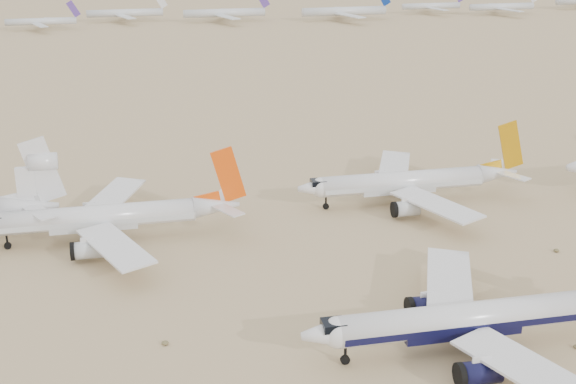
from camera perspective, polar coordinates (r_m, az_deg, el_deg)
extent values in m
plane|color=#957E57|center=(106.83, 8.75, -12.80)|extent=(7000.00, 7000.00, 0.00)
cylinder|color=silver|center=(111.21, 12.65, -8.72)|extent=(35.99, 4.25, 4.25)
cube|color=black|center=(111.46, 12.63, -8.96)|extent=(35.27, 4.32, 0.96)
sphere|color=silver|center=(105.46, 3.58, -9.93)|extent=(4.25, 4.25, 4.25)
cube|color=black|center=(104.72, 3.25, -9.42)|extent=(2.98, 2.76, 1.06)
cube|color=silver|center=(103.18, 16.98, -12.11)|extent=(13.90, 21.90, 0.67)
cylinder|color=black|center=(104.96, 13.53, -12.38)|extent=(5.00, 3.06, 3.06)
cube|color=silver|center=(122.74, 11.40, -6.12)|extent=(13.90, 21.90, 0.67)
cylinder|color=black|center=(118.79, 9.91, -7.99)|extent=(5.00, 3.06, 3.06)
cylinder|color=black|center=(107.92, 4.08, -11.82)|extent=(1.28, 0.53, 1.28)
cylinder|color=black|center=(111.48, 13.84, -11.13)|extent=(1.79, 1.06, 1.79)
cylinder|color=black|center=(116.06, 12.57, -9.67)|extent=(1.79, 1.06, 1.79)
cylinder|color=silver|center=(160.94, 8.11, 0.76)|extent=(33.22, 4.04, 4.04)
cube|color=silver|center=(161.10, 8.10, 0.59)|extent=(32.56, 4.10, 0.91)
sphere|color=silver|center=(156.15, 2.37, 0.33)|extent=(4.04, 4.04, 4.04)
cube|color=black|center=(155.63, 2.16, 0.70)|extent=(2.83, 2.62, 1.01)
cone|color=silver|center=(168.84, 14.68, 1.33)|extent=(8.31, 4.04, 4.04)
cube|color=silver|center=(151.90, 10.50, -0.88)|extent=(12.83, 20.22, 0.62)
cube|color=silver|center=(166.20, 15.77, 1.11)|extent=(5.27, 6.89, 0.24)
cylinder|color=silver|center=(153.99, 8.46, -1.18)|extent=(4.61, 2.91, 2.91)
cube|color=silver|center=(172.40, 7.58, 1.87)|extent=(12.83, 20.22, 0.62)
cube|color=silver|center=(172.63, 14.62, 1.93)|extent=(5.27, 6.89, 0.24)
cylinder|color=silver|center=(168.47, 6.53, 0.82)|extent=(4.61, 2.91, 2.91)
cube|color=#C1830B|center=(168.17, 15.56, 3.23)|extent=(6.30, 0.32, 10.37)
cylinder|color=black|center=(157.82, 2.71, -1.02)|extent=(1.21, 0.50, 1.21)
cylinder|color=black|center=(160.24, 8.85, -0.82)|extent=(1.70, 1.01, 1.70)
cylinder|color=black|center=(165.17, 8.17, -0.13)|extent=(1.70, 1.01, 1.70)
cylinder|color=silver|center=(145.49, -13.30, -1.71)|extent=(33.82, 4.13, 4.13)
cube|color=silver|center=(145.68, -13.29, -1.90)|extent=(33.15, 4.20, 0.93)
cone|color=silver|center=(146.17, -5.11, -0.98)|extent=(8.46, 4.13, 4.13)
cube|color=silver|center=(134.68, -12.19, -3.78)|extent=(13.06, 20.59, 0.64)
cube|color=silver|center=(142.56, -4.26, -1.30)|extent=(5.37, 7.02, 0.25)
cylinder|color=silver|center=(138.82, -14.01, -4.03)|extent=(4.70, 2.98, 2.98)
cube|color=silver|center=(156.84, -12.31, -0.29)|extent=(13.06, 20.59, 0.64)
cube|color=silver|center=(149.80, -4.69, -0.22)|extent=(5.37, 7.02, 0.25)
cylinder|color=silver|center=(154.30, -13.91, -1.51)|extent=(4.70, 2.98, 2.98)
cube|color=#EA4B0B|center=(144.43, -4.26, 1.25)|extent=(6.41, 0.33, 10.56)
cylinder|color=black|center=(148.43, -19.31, -3.62)|extent=(1.24, 0.52, 1.24)
cylinder|color=black|center=(144.25, -12.62, -3.52)|extent=(1.74, 1.03, 1.74)
cylinder|color=black|center=(149.58, -12.64, -2.64)|extent=(1.74, 1.03, 1.74)
cone|color=silver|center=(150.24, -17.84, -1.02)|extent=(9.87, 4.73, 4.73)
cube|color=silver|center=(145.59, -17.26, -1.39)|extent=(6.27, 8.20, 0.28)
cube|color=silver|center=(154.09, -17.02, -0.17)|extent=(6.27, 8.20, 0.28)
cube|color=silver|center=(147.72, -17.07, 1.52)|extent=(7.49, 0.38, 12.33)
cylinder|color=silver|center=(147.24, -17.02, 2.09)|extent=(4.94, 3.06, 3.06)
cylinder|color=silver|center=(392.26, -17.16, 11.51)|extent=(31.67, 3.13, 3.13)
cube|color=#51348F|center=(390.63, -15.02, 12.47)|extent=(6.31, 0.31, 7.94)
cube|color=silver|center=(384.24, -17.24, 11.27)|extent=(8.34, 14.58, 0.31)
cube|color=silver|center=(400.42, -17.07, 11.62)|extent=(8.34, 14.58, 0.31)
cylinder|color=silver|center=(409.71, -11.52, 12.37)|extent=(36.83, 3.64, 3.64)
cube|color=silver|center=(400.34, -11.48, 12.12)|extent=(9.70, 16.95, 0.36)
cube|color=silver|center=(419.23, -11.54, 12.47)|extent=(9.70, 16.95, 0.36)
cylinder|color=silver|center=(402.18, -4.54, 12.58)|extent=(39.97, 3.95, 3.95)
cube|color=silver|center=(392.10, -4.33, 12.30)|extent=(10.53, 18.40, 0.40)
cube|color=silver|center=(412.42, -4.75, 12.69)|extent=(10.53, 18.40, 0.40)
cylinder|color=silver|center=(406.93, 4.01, 12.70)|extent=(42.35, 4.19, 4.19)
cube|color=silver|center=(396.59, 4.45, 12.40)|extent=(11.16, 19.50, 0.42)
cube|color=silver|center=(417.46, 3.58, 12.82)|extent=(11.16, 19.50, 0.42)
cylinder|color=silver|center=(436.77, 10.14, 12.89)|extent=(31.48, 3.11, 3.11)
cube|color=silver|center=(429.36, 10.55, 12.68)|extent=(8.29, 14.49, 0.31)
cube|color=silver|center=(444.33, 9.74, 12.98)|extent=(8.29, 14.49, 0.31)
cylinder|color=silver|center=(440.30, 14.96, 12.62)|extent=(34.87, 3.45, 3.45)
cube|color=silver|center=(432.40, 15.50, 12.37)|extent=(9.19, 16.05, 0.34)
cube|color=silver|center=(448.37, 14.43, 12.72)|extent=(9.19, 16.05, 0.34)
ellipsoid|color=brown|center=(113.23, -8.74, -10.56)|extent=(0.98, 0.98, 0.54)
ellipsoid|color=brown|center=(117.96, 19.82, -10.30)|extent=(0.84, 0.84, 0.46)
ellipsoid|color=brown|center=(146.70, 18.55, -3.96)|extent=(0.98, 0.98, 0.54)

